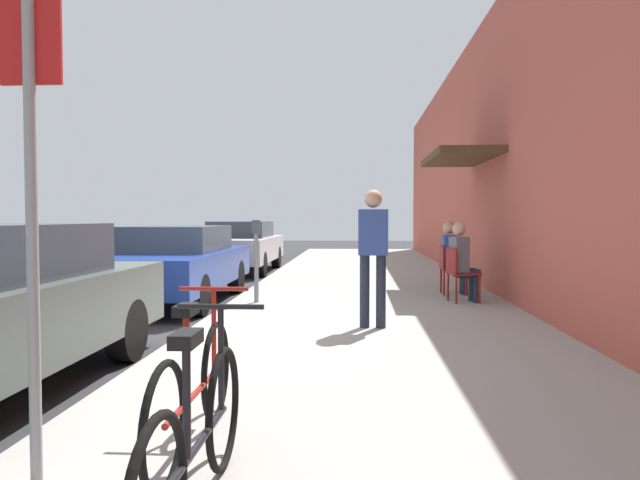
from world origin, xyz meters
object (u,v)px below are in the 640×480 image
object	(u,v)px
parked_car_1	(175,262)
parking_meter	(256,255)
seated_patron_1	(452,255)
pedestrian_standing	(373,247)
seated_patron_0	(463,259)
parked_car_2	(241,245)
street_sign	(32,186)
bicycle_0	(197,440)
cafe_chair_0	(459,271)
cafe_chair_1	(449,266)
bicycle_1	(194,389)

from	to	relation	value
parked_car_1	parking_meter	bearing A→B (deg)	-24.95
seated_patron_1	pedestrian_standing	distance (m)	3.60
parked_car_1	seated_patron_0	xyz separation A→B (m)	(4.85, -0.49, 0.12)
parking_meter	seated_patron_1	distance (m)	3.52
seated_patron_0	parked_car_2	bearing A→B (deg)	127.86
parked_car_2	street_sign	distance (m)	12.92
bicycle_0	cafe_chair_0	world-z (taller)	bicycle_0
street_sign	cafe_chair_0	bearing A→B (deg)	63.33
parking_meter	seated_patron_0	bearing A→B (deg)	3.93
parked_car_2	cafe_chair_1	bearing A→B (deg)	-47.62
parked_car_2	seated_patron_1	size ratio (longest dim) A/B	3.41
seated_patron_0	parked_car_1	bearing A→B (deg)	174.18
cafe_chair_1	pedestrian_standing	distance (m)	3.59
pedestrian_standing	seated_patron_0	bearing A→B (deg)	56.51
seated_patron_1	bicycle_0	bearing A→B (deg)	-107.08
cafe_chair_0	seated_patron_0	distance (m)	0.20
street_sign	pedestrian_standing	xyz separation A→B (m)	(1.85, 4.30, -0.52)
bicycle_1	cafe_chair_1	xyz separation A→B (m)	(2.58, 7.12, 0.14)
bicycle_1	cafe_chair_0	xyz separation A→B (m)	(2.58, 6.12, 0.14)
parking_meter	seated_patron_0	world-z (taller)	parking_meter
parked_car_2	parking_meter	xyz separation A→B (m)	(1.55, -6.46, 0.17)
bicycle_1	seated_patron_1	world-z (taller)	seated_patron_1
street_sign	cafe_chair_1	xyz separation A→B (m)	(3.29, 7.55, -1.02)
parked_car_1	seated_patron_0	size ratio (longest dim) A/B	3.41
bicycle_1	street_sign	bearing A→B (deg)	-148.38
parked_car_2	parking_meter	bearing A→B (deg)	-76.52
bicycle_1	parking_meter	bearing A→B (deg)	96.34
parked_car_2	cafe_chair_0	distance (m)	7.87
parking_meter	bicycle_0	distance (m)	6.73
bicycle_0	cafe_chair_0	bearing A→B (deg)	71.05
street_sign	pedestrian_standing	world-z (taller)	street_sign
pedestrian_standing	bicycle_0	bearing A→B (deg)	-101.26
parked_car_1	pedestrian_standing	size ratio (longest dim) A/B	2.59
street_sign	parking_meter	bearing A→B (deg)	89.55
parking_meter	cafe_chair_0	world-z (taller)	parking_meter
parking_meter	bicycle_1	bearing A→B (deg)	-83.66
street_sign	cafe_chair_0	size ratio (longest dim) A/B	2.99
bicycle_0	seated_patron_0	world-z (taller)	seated_patron_0
bicycle_1	parked_car_1	bearing A→B (deg)	108.42
bicycle_1	seated_patron_0	bearing A→B (deg)	66.67
parked_car_2	pedestrian_standing	world-z (taller)	pedestrian_standing
seated_patron_0	bicycle_0	bearing A→B (deg)	-109.36
cafe_chair_1	cafe_chair_0	bearing A→B (deg)	-89.92
bicycle_1	seated_patron_1	distance (m)	7.60
parked_car_1	bicycle_0	xyz separation A→B (m)	(2.43, -7.38, -0.22)
cafe_chair_0	bicycle_0	bearing A→B (deg)	-108.95
bicycle_1	parked_car_2	bearing A→B (deg)	100.11
bicycle_1	cafe_chair_1	distance (m)	7.57
pedestrian_standing	parked_car_1	bearing A→B (deg)	140.51
parking_meter	street_sign	size ratio (longest dim) A/B	0.51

